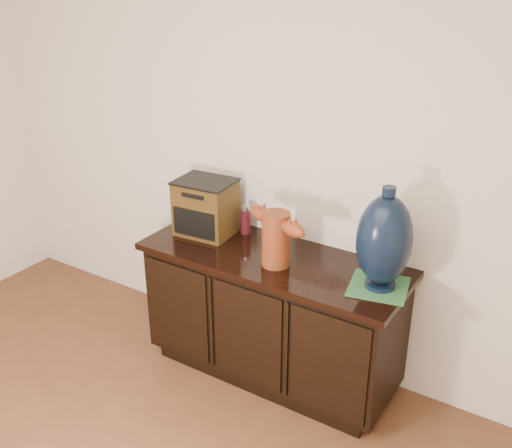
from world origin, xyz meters
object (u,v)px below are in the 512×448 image
Objects in this scene: terracotta_vessel at (276,236)px; spray_can at (246,220)px; sideboard at (272,315)px; lamp_base at (384,241)px; tv_radio at (206,207)px.

terracotta_vessel reaches higher than spray_can.
sideboard is 0.56m from spray_can.
lamp_base is at bearing -0.28° from sideboard.
tv_radio is at bearing -173.95° from terracotta_vessel.
spray_can is at bearing 168.94° from lamp_base.
terracotta_vessel is 0.55m from tv_radio.
sideboard is at bearing 147.89° from terracotta_vessel.
sideboard is 8.68× the size of spray_can.
tv_radio is at bearing 173.67° from sideboard.
terracotta_vessel is at bearing -17.32° from tv_radio.
tv_radio is (-0.53, 0.12, -0.00)m from terracotta_vessel.
lamp_base reaches higher than spray_can.
sideboard is 0.86m from lamp_base.
tv_radio is at bearing -148.89° from spray_can.
sideboard is 0.71m from tv_radio.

